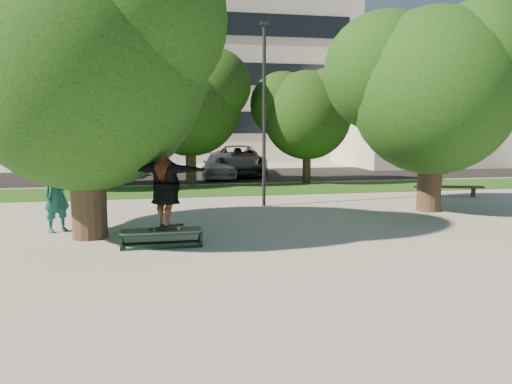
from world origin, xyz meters
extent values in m
plane|color=#99958D|center=(0.00, 0.00, 0.00)|extent=(120.00, 120.00, 0.00)
cube|color=#204714|center=(1.00, 9.50, 0.01)|extent=(30.00, 4.00, 0.02)
cube|color=black|center=(0.00, 16.00, 0.01)|extent=(40.00, 8.00, 0.01)
cylinder|color=#38281E|center=(-4.20, 1.00, 1.60)|extent=(0.84, 0.84, 3.20)
sphere|color=#103C12|center=(-4.20, 1.00, 4.07)|extent=(5.80, 5.80, 5.80)
sphere|color=#103C12|center=(-5.65, 1.87, 4.79)|extent=(4.35, 4.35, 4.35)
sphere|color=#103C12|center=(-2.90, 0.42, 5.08)|extent=(4.06, 4.06, 4.06)
cylinder|color=#38281E|center=(6.00, 3.00, 1.50)|extent=(0.76, 0.76, 3.00)
sphere|color=#103C12|center=(6.00, 3.00, 3.78)|extent=(5.20, 5.20, 5.20)
sphere|color=#103C12|center=(4.70, 3.78, 4.43)|extent=(3.90, 3.90, 3.90)
sphere|color=#103C12|center=(7.17, 2.48, 4.69)|extent=(3.64, 3.64, 3.64)
cylinder|color=#38281E|center=(-6.50, 11.00, 1.40)|extent=(0.44, 0.44, 2.80)
sphere|color=black|center=(-6.50, 11.00, 3.46)|extent=(4.40, 4.40, 4.40)
sphere|color=black|center=(-7.60, 11.66, 4.01)|extent=(3.30, 3.30, 3.30)
sphere|color=black|center=(-5.51, 10.56, 4.23)|extent=(3.08, 3.08, 3.08)
cylinder|color=#38281E|center=(-1.00, 12.00, 1.50)|extent=(0.50, 0.50, 3.00)
sphere|color=black|center=(-1.00, 12.00, 3.72)|extent=(4.80, 4.80, 4.80)
sphere|color=black|center=(-2.20, 12.72, 4.32)|extent=(3.60, 3.60, 3.60)
sphere|color=black|center=(0.08, 11.52, 4.56)|extent=(3.36, 3.36, 3.36)
cylinder|color=#38281E|center=(4.50, 11.50, 1.30)|extent=(0.40, 0.40, 2.60)
sphere|color=black|center=(4.50, 11.50, 3.23)|extent=(4.20, 4.20, 4.20)
sphere|color=black|center=(3.45, 12.13, 3.75)|extent=(3.15, 3.15, 3.15)
sphere|color=black|center=(5.45, 11.08, 3.96)|extent=(2.94, 2.94, 2.94)
cylinder|color=#2D2D30|center=(1.00, 5.00, 3.00)|extent=(0.12, 0.12, 6.00)
cube|color=#2D2D30|center=(1.00, 5.00, 6.05)|extent=(0.25, 0.15, 0.12)
cube|color=beige|center=(-2.00, 32.00, 8.00)|extent=(30.00, 14.00, 16.00)
cube|color=black|center=(-2.00, 24.94, 3.00)|extent=(27.60, 0.12, 1.60)
cube|color=black|center=(-2.00, 24.94, 6.50)|extent=(27.60, 0.12, 1.60)
cube|color=black|center=(-2.00, 24.94, 10.00)|extent=(27.60, 0.12, 1.60)
cube|color=beige|center=(18.00, 22.00, 4.00)|extent=(15.00, 10.00, 8.00)
cube|color=#475147|center=(-2.50, -0.23, 0.36)|extent=(1.80, 0.60, 0.03)
cylinder|color=white|center=(-2.66, -0.31, 0.40)|extent=(0.06, 0.03, 0.06)
cylinder|color=white|center=(-2.66, -0.15, 0.40)|extent=(0.06, 0.03, 0.06)
cylinder|color=white|center=(-2.12, -0.31, 0.40)|extent=(0.06, 0.03, 0.06)
cylinder|color=white|center=(-2.12, -0.15, 0.40)|extent=(0.06, 0.03, 0.06)
cube|color=black|center=(-2.39, -0.23, 0.44)|extent=(0.78, 0.20, 0.10)
imported|color=#513423|center=(-2.39, -0.23, 1.29)|extent=(2.10, 1.36, 1.67)
imported|color=#175956|center=(-5.10, 1.90, 0.97)|extent=(0.84, 0.82, 1.95)
cube|color=brown|center=(7.55, 6.16, 0.18)|extent=(0.16, 0.16, 0.36)
cube|color=brown|center=(9.45, 5.65, 0.18)|extent=(0.16, 0.16, 0.36)
cube|color=brown|center=(8.50, 5.90, 0.38)|extent=(2.68, 1.04, 0.07)
imported|color=silver|center=(-5.66, 15.61, 0.77)|extent=(1.91, 4.56, 1.54)
imported|color=black|center=(-5.00, 16.46, 0.67)|extent=(1.81, 4.18, 1.34)
imported|color=#56565B|center=(1.91, 16.00, 0.82)|extent=(3.23, 6.14, 1.65)
imported|color=silver|center=(0.74, 14.89, 0.64)|extent=(2.43, 4.64, 1.29)
camera|label=1|loc=(-2.56, -11.49, 2.69)|focal=35.00mm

